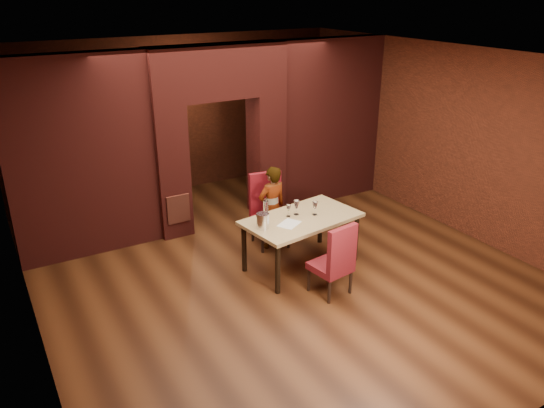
{
  "coord_description": "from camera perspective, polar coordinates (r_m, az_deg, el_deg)",
  "views": [
    {
      "loc": [
        -3.76,
        -6.31,
        4.12
      ],
      "look_at": [
        -0.08,
        0.0,
        1.08
      ],
      "focal_mm": 35.0,
      "sensor_mm": 36.0,
      "label": 1
    }
  ],
  "objects": [
    {
      "name": "floor",
      "position": [
        8.43,
        0.5,
        -6.66
      ],
      "size": [
        8.0,
        8.0,
        0.0
      ],
      "primitive_type": "plane",
      "color": "#452411",
      "rests_on": "ground"
    },
    {
      "name": "ceiling",
      "position": [
        7.41,
        0.59,
        15.48
      ],
      "size": [
        7.0,
        8.0,
        0.04
      ],
      "primitive_type": "cube",
      "color": "silver",
      "rests_on": "ground"
    },
    {
      "name": "wall_back",
      "position": [
        11.26,
        -10.05,
        9.36
      ],
      "size": [
        7.0,
        0.04,
        3.2
      ],
      "primitive_type": "cube",
      "color": "#622615",
      "rests_on": "ground"
    },
    {
      "name": "wall_front",
      "position": [
        5.08,
        24.57,
        -9.41
      ],
      "size": [
        7.0,
        0.04,
        3.2
      ],
      "primitive_type": "cube",
      "color": "#622615",
      "rests_on": "ground"
    },
    {
      "name": "wall_left",
      "position": [
        6.8,
        -25.72,
        -1.5
      ],
      "size": [
        0.04,
        8.0,
        3.2
      ],
      "primitive_type": "cube",
      "color": "#622615",
      "rests_on": "ground"
    },
    {
      "name": "wall_right",
      "position": [
        9.95,
        18.28,
        6.8
      ],
      "size": [
        0.04,
        8.0,
        3.2
      ],
      "primitive_type": "cube",
      "color": "#622615",
      "rests_on": "ground"
    },
    {
      "name": "pillar_left",
      "position": [
        9.27,
        -10.93,
        3.51
      ],
      "size": [
        0.55,
        0.55,
        2.3
      ],
      "primitive_type": "cube",
      "color": "maroon",
      "rests_on": "ground"
    },
    {
      "name": "pillar_right",
      "position": [
        10.01,
        -0.64,
        5.36
      ],
      "size": [
        0.55,
        0.55,
        2.3
      ],
      "primitive_type": "cube",
      "color": "maroon",
      "rests_on": "ground"
    },
    {
      "name": "lintel",
      "position": [
        9.23,
        -5.98,
        13.97
      ],
      "size": [
        2.45,
        0.55,
        0.9
      ],
      "primitive_type": "cube",
      "color": "maroon",
      "rests_on": "ground"
    },
    {
      "name": "wing_wall_left",
      "position": [
        8.8,
        -19.83,
        4.62
      ],
      "size": [
        2.28,
        0.35,
        3.2
      ],
      "primitive_type": "cube",
      "color": "maroon",
      "rests_on": "ground"
    },
    {
      "name": "wing_wall_right",
      "position": [
        10.63,
        6.06,
        8.79
      ],
      "size": [
        2.28,
        0.35,
        3.2
      ],
      "primitive_type": "cube",
      "color": "maroon",
      "rests_on": "ground"
    },
    {
      "name": "vent_panel",
      "position": [
        9.22,
        -10.03,
        -0.53
      ],
      "size": [
        0.4,
        0.03,
        0.5
      ],
      "primitive_type": "cube",
      "color": "#A4452F",
      "rests_on": "ground"
    },
    {
      "name": "rear_door",
      "position": [
        11.22,
        -11.66,
        6.28
      ],
      "size": [
        0.9,
        0.08,
        2.1
      ],
      "primitive_type": "cube",
      "color": "black",
      "rests_on": "ground"
    },
    {
      "name": "rear_door_frame",
      "position": [
        11.18,
        -11.59,
        6.23
      ],
      "size": [
        1.02,
        0.04,
        2.22
      ],
      "primitive_type": "cube",
      "color": "black",
      "rests_on": "ground"
    },
    {
      "name": "dining_table",
      "position": [
        8.27,
        3.14,
        -4.05
      ],
      "size": [
        1.89,
        1.23,
        0.83
      ],
      "primitive_type": "cube",
      "rotation": [
        0.0,
        0.0,
        0.14
      ],
      "color": "tan",
      "rests_on": "ground"
    },
    {
      "name": "chair_far",
      "position": [
        8.83,
        -0.18,
        -0.78
      ],
      "size": [
        0.62,
        0.62,
        1.22
      ],
      "primitive_type": "cube",
      "rotation": [
        0.0,
        0.0,
        -0.13
      ],
      "color": "maroon",
      "rests_on": "ground"
    },
    {
      "name": "chair_near",
      "position": [
        7.54,
        6.33,
        -5.79
      ],
      "size": [
        0.57,
        0.57,
        1.1
      ],
      "primitive_type": "cube",
      "rotation": [
        0.0,
        0.0,
        3.29
      ],
      "color": "maroon",
      "rests_on": "ground"
    },
    {
      "name": "person_seated",
      "position": [
        8.74,
        -0.01,
        -0.37
      ],
      "size": [
        0.54,
        0.38,
        1.42
      ],
      "primitive_type": "imported",
      "rotation": [
        0.0,
        0.0,
        3.22
      ],
      "color": "white",
      "rests_on": "ground"
    },
    {
      "name": "wine_glass_a",
      "position": [
        8.07,
        1.78,
        -0.72
      ],
      "size": [
        0.08,
        0.08,
        0.19
      ],
      "primitive_type": null,
      "color": "white",
      "rests_on": "dining_table"
    },
    {
      "name": "wine_glass_b",
      "position": [
        8.13,
        2.64,
        -0.39
      ],
      "size": [
        0.09,
        0.09,
        0.23
      ],
      "primitive_type": null,
      "color": "white",
      "rests_on": "dining_table"
    },
    {
      "name": "wine_glass_c",
      "position": [
        8.14,
        4.64,
        -0.45
      ],
      "size": [
        0.09,
        0.09,
        0.22
      ],
      "primitive_type": null,
      "color": "white",
      "rests_on": "dining_table"
    },
    {
      "name": "tasting_sheet",
      "position": [
        7.85,
        1.87,
        -2.15
      ],
      "size": [
        0.42,
        0.38,
        0.0
      ],
      "primitive_type": "cube",
      "rotation": [
        0.0,
        0.0,
        0.51
      ],
      "color": "silver",
      "rests_on": "dining_table"
    },
    {
      "name": "wine_bucket",
      "position": [
        7.68,
        -1.01,
        -1.82
      ],
      "size": [
        0.19,
        0.19,
        0.23
      ],
      "primitive_type": "cylinder",
      "color": "silver",
      "rests_on": "dining_table"
    },
    {
      "name": "water_bottle",
      "position": [
        7.94,
        -0.67,
        -0.59
      ],
      "size": [
        0.08,
        0.08,
        0.32
      ],
      "primitive_type": "cylinder",
      "color": "white",
      "rests_on": "dining_table"
    },
    {
      "name": "potted_plant",
      "position": [
        9.64,
        4.09,
        -1.25
      ],
      "size": [
        0.54,
        0.53,
        0.45
      ],
      "primitive_type": "imported",
      "rotation": [
        0.0,
        0.0,
        0.65
      ],
      "color": "#277122",
      "rests_on": "ground"
    }
  ]
}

